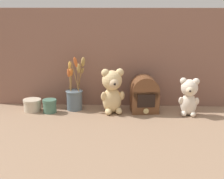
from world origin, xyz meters
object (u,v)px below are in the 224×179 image
object	(u,v)px
teddy_bear_large	(113,90)
decorative_tin_short	(50,106)
decorative_tin_tall	(32,105)
vintage_radio	(144,95)
teddy_bear_medium	(189,96)
flower_vase	(75,95)

from	to	relation	value
teddy_bear_large	decorative_tin_short	distance (m)	0.37
decorative_tin_tall	decorative_tin_short	xyz separation A→B (m)	(0.11, -0.03, 0.00)
vintage_radio	decorative_tin_short	world-z (taller)	vintage_radio
vintage_radio	decorative_tin_short	distance (m)	0.54
teddy_bear_medium	decorative_tin_short	bearing A→B (deg)	178.94
flower_vase	decorative_tin_short	bearing A→B (deg)	-155.61
flower_vase	decorative_tin_short	xyz separation A→B (m)	(-0.13, -0.06, -0.05)
vintage_radio	decorative_tin_short	bearing A→B (deg)	-175.82
teddy_bear_medium	decorative_tin_short	distance (m)	0.78
teddy_bear_medium	vintage_radio	xyz separation A→B (m)	(-0.24, 0.05, -0.01)
decorative_tin_tall	teddy_bear_large	bearing A→B (deg)	-2.10
decorative_tin_tall	decorative_tin_short	world-z (taller)	decorative_tin_short
teddy_bear_medium	flower_vase	distance (m)	0.65
decorative_tin_tall	vintage_radio	bearing A→B (deg)	1.22
vintage_radio	decorative_tin_tall	xyz separation A→B (m)	(-0.65, -0.01, -0.07)
teddy_bear_large	teddy_bear_medium	distance (m)	0.42
teddy_bear_large	decorative_tin_tall	world-z (taller)	teddy_bear_large
teddy_bear_medium	decorative_tin_tall	size ratio (longest dim) A/B	2.04
teddy_bear_medium	teddy_bear_large	bearing A→B (deg)	176.89
teddy_bear_medium	flower_vase	bearing A→B (deg)	173.34
teddy_bear_medium	flower_vase	size ratio (longest dim) A/B	0.66
teddy_bear_medium	decorative_tin_tall	distance (m)	0.89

